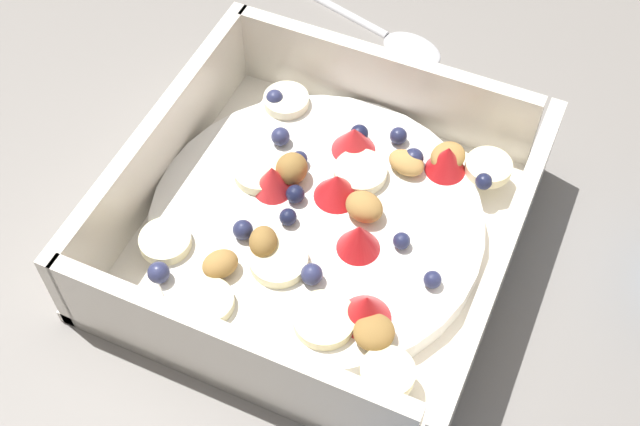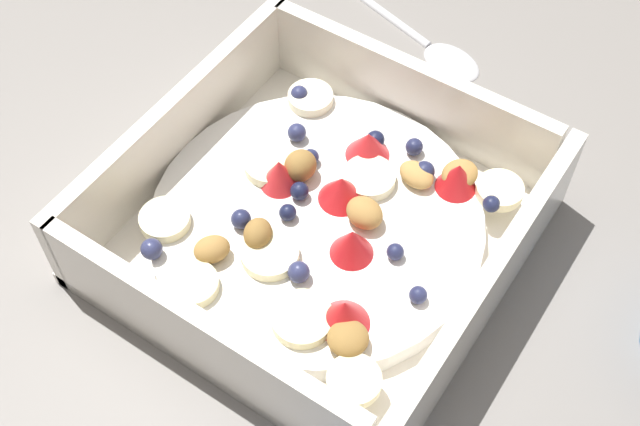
% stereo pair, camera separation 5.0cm
% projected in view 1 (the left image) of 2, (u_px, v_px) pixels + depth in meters
% --- Properties ---
extents(ground_plane, '(2.40, 2.40, 0.00)m').
position_uv_depth(ground_plane, '(309.00, 253.00, 0.52)').
color(ground_plane, gray).
extents(fruit_bowl, '(0.23, 0.23, 0.07)m').
position_uv_depth(fruit_bowl, '(322.00, 222.00, 0.51)').
color(fruit_bowl, white).
rests_on(fruit_bowl, ground).
extents(spoon, '(0.06, 0.17, 0.01)m').
position_uv_depth(spoon, '(384.00, 30.00, 0.63)').
color(spoon, silver).
rests_on(spoon, ground).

